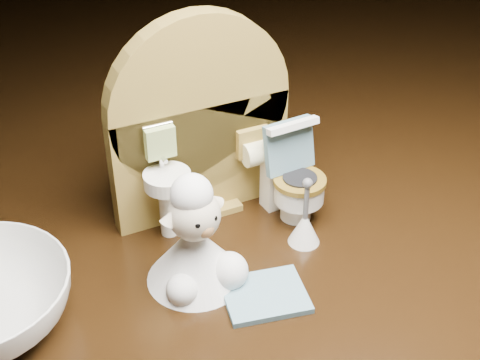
{
  "coord_description": "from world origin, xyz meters",
  "views": [
    {
      "loc": [
        -0.15,
        -0.31,
        0.3
      ],
      "look_at": [
        0.01,
        0.02,
        0.05
      ],
      "focal_mm": 50.0,
      "sensor_mm": 36.0,
      "label": 1
    }
  ],
  "objects": [
    {
      "name": "toilet_brush",
      "position": [
        0.05,
        -0.0,
        0.01
      ],
      "size": [
        0.02,
        0.02,
        0.05
      ],
      "color": "white",
      "rests_on": "ground"
    },
    {
      "name": "bath_mat",
      "position": [
        -0.0,
        -0.04,
        0.0
      ],
      "size": [
        0.06,
        0.05,
        0.0
      ],
      "primitive_type": "cube",
      "rotation": [
        0.0,
        0.0,
        -0.2
      ],
      "color": "slate",
      "rests_on": "ground"
    },
    {
      "name": "toy_toilet",
      "position": [
        0.06,
        0.03,
        0.03
      ],
      "size": [
        0.04,
        0.05,
        0.07
      ],
      "rotation": [
        0.0,
        0.0,
        0.06
      ],
      "color": "white",
      "rests_on": "ground"
    },
    {
      "name": "backdrop_panel",
      "position": [
        -0.0,
        0.06,
        0.07
      ],
      "size": [
        0.13,
        0.05,
        0.15
      ],
      "color": "olive",
      "rests_on": "ground"
    },
    {
      "name": "plush_lamb",
      "position": [
        -0.03,
        -0.01,
        0.03
      ],
      "size": [
        0.06,
        0.06,
        0.08
      ],
      "rotation": [
        0.0,
        0.0,
        0.16
      ],
      "color": "white",
      "rests_on": "ground"
    }
  ]
}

